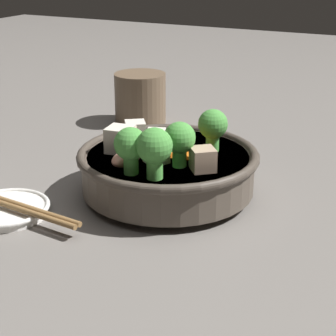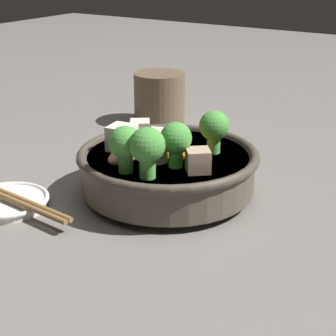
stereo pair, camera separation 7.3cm
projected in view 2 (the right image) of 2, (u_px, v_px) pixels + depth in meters
name	position (u px, v px, depth m)	size (l,w,h in m)	color
ground_plane	(168.00, 195.00, 0.74)	(3.00, 3.00, 0.00)	slate
stirfry_bowl	(167.00, 165.00, 0.72)	(0.24, 0.24, 0.12)	#51473D
side_saucer	(7.00, 202.00, 0.71)	(0.11, 0.11, 0.01)	white
dark_mug	(160.00, 98.00, 1.03)	(0.12, 0.09, 0.09)	brown
chopsticks_pair	(6.00, 195.00, 0.70)	(0.04, 0.23, 0.01)	olive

